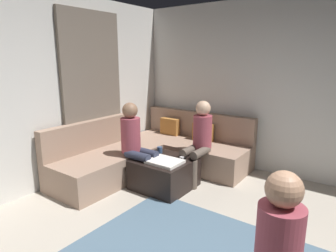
% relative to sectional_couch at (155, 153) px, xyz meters
% --- Properties ---
extents(wall_back, '(6.00, 0.12, 2.70)m').
position_rel_sectional_couch_xyz_m(wall_back, '(2.08, 1.06, 1.07)').
color(wall_back, silver).
rests_on(wall_back, ground_plane).
extents(wall_left, '(0.12, 6.00, 2.70)m').
position_rel_sectional_couch_xyz_m(wall_left, '(-0.86, -1.88, 1.07)').
color(wall_left, silver).
rests_on(wall_left, ground_plane).
extents(curtain_panel, '(0.06, 1.10, 2.50)m').
position_rel_sectional_couch_xyz_m(curtain_panel, '(-0.76, -0.58, 0.97)').
color(curtain_panel, '#726659').
rests_on(curtain_panel, ground_plane).
extents(sectional_couch, '(2.10, 2.55, 0.87)m').
position_rel_sectional_couch_xyz_m(sectional_couch, '(0.00, 0.00, 0.00)').
color(sectional_couch, '#9E7F6B').
rests_on(sectional_couch, ground_plane).
extents(ottoman, '(0.76, 0.76, 0.42)m').
position_rel_sectional_couch_xyz_m(ottoman, '(0.53, -0.45, -0.07)').
color(ottoman, black).
rests_on(ottoman, ground_plane).
extents(folded_blanket, '(0.44, 0.36, 0.04)m').
position_rel_sectional_couch_xyz_m(folded_blanket, '(0.63, -0.57, 0.16)').
color(folded_blanket, white).
rests_on(folded_blanket, ottoman).
extents(coffee_mug, '(0.08, 0.08, 0.10)m').
position_rel_sectional_couch_xyz_m(coffee_mug, '(0.31, -0.27, 0.19)').
color(coffee_mug, '#334C72').
rests_on(coffee_mug, ottoman).
extents(game_remote, '(0.05, 0.15, 0.02)m').
position_rel_sectional_couch_xyz_m(game_remote, '(0.71, -0.23, 0.15)').
color(game_remote, white).
rests_on(game_remote, ottoman).
extents(person_on_couch_back, '(0.30, 0.60, 1.20)m').
position_rel_sectional_couch_xyz_m(person_on_couch_back, '(0.80, 0.06, 0.38)').
color(person_on_couch_back, brown).
rests_on(person_on_couch_back, ground_plane).
extents(person_on_couch_side, '(0.60, 0.30, 1.20)m').
position_rel_sectional_couch_xyz_m(person_on_couch_side, '(0.15, -0.61, 0.38)').
color(person_on_couch_side, '#2D3347').
rests_on(person_on_couch_side, ground_plane).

